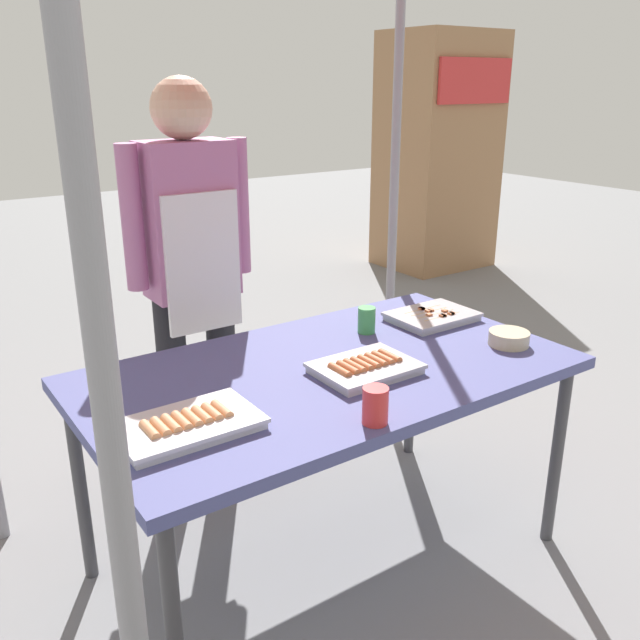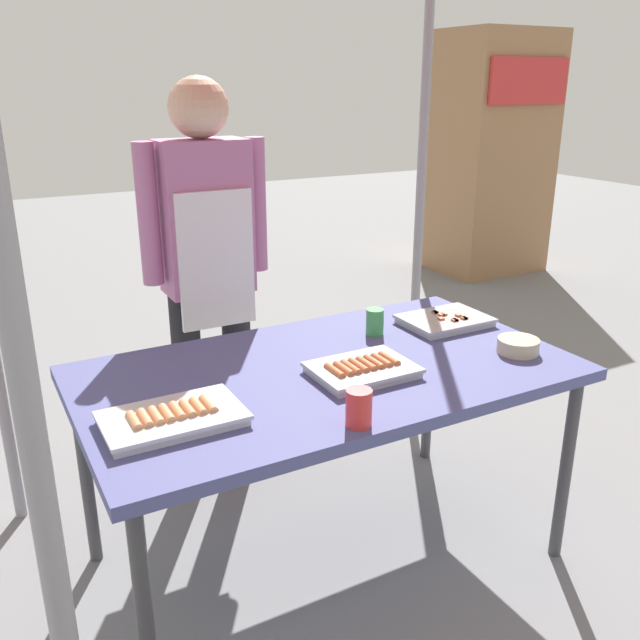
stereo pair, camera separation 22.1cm
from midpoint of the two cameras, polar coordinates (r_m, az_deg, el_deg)
name	(u,v)px [view 2 (the right image)]	position (r m, az deg, el deg)	size (l,w,h in m)	color
ground_plane	(327,556)	(2.62, 3.12, -19.29)	(18.00, 18.00, 0.00)	slate
stall_table	(327,382)	(2.25, 3.44, -5.30)	(1.60, 0.90, 0.75)	#4C518C
tray_grilled_sausages	(362,369)	(2.17, 6.51, -4.21)	(0.32, 0.24, 0.05)	#ADADB2
tray_meat_skewers	(445,321)	(2.67, 12.84, -0.09)	(0.32, 0.24, 0.04)	#ADADB2
tray_pork_links	(173,418)	(1.89, -9.03, -8.21)	(0.38, 0.24, 0.05)	silver
condiment_bowl	(518,346)	(2.46, 18.85, -2.11)	(0.14, 0.14, 0.05)	#BFB28C
drink_cup_near_edge	(375,322)	(2.51, 7.16, -0.20)	(0.07, 0.07, 0.10)	#3F994C
drink_cup_by_wok	(359,408)	(1.86, 6.73, -7.43)	(0.07, 0.07, 0.11)	red
vendor_woman	(207,255)	(2.71, -7.19, 5.46)	(0.52, 0.23, 1.66)	black
neighbor_stall_left	(489,154)	(6.33, 15.06, 13.32)	(0.91, 0.79, 2.05)	#9E724C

